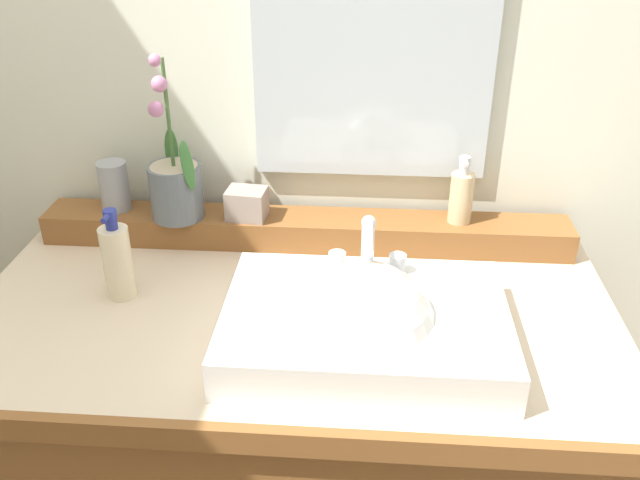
# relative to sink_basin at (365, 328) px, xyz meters

# --- Properties ---
(wall_back) EXTENTS (3.03, 0.20, 2.59)m
(wall_back) POSITION_rel_sink_basin_xyz_m (-0.14, 0.54, 0.39)
(wall_back) COLOR silver
(wall_back) RESTS_ON ground
(vanity_cabinet) EXTENTS (1.21, 0.65, 0.87)m
(vanity_cabinet) POSITION_rel_sink_basin_xyz_m (-0.14, 0.11, -0.47)
(vanity_cabinet) COLOR brown
(vanity_cabinet) RESTS_ON ground
(back_ledge) EXTENTS (1.14, 0.11, 0.06)m
(back_ledge) POSITION_rel_sink_basin_xyz_m (-0.14, 0.36, -0.01)
(back_ledge) COLOR brown
(back_ledge) RESTS_ON vanity_cabinet
(sink_basin) EXTENTS (0.48, 0.34, 0.27)m
(sink_basin) POSITION_rel_sink_basin_xyz_m (0.00, 0.00, 0.00)
(sink_basin) COLOR white
(sink_basin) RESTS_ON vanity_cabinet
(potted_plant) EXTENTS (0.12, 0.12, 0.35)m
(potted_plant) POSITION_rel_sink_basin_xyz_m (-0.41, 0.35, 0.10)
(potted_plant) COLOR slate
(potted_plant) RESTS_ON back_ledge
(soap_dispenser) EXTENTS (0.05, 0.05, 0.15)m
(soap_dispenser) POSITION_rel_sink_basin_xyz_m (0.19, 0.37, 0.08)
(soap_dispenser) COLOR #D5B889
(soap_dispenser) RESTS_ON back_ledge
(tumbler_cup) EXTENTS (0.06, 0.06, 0.11)m
(tumbler_cup) POSITION_rel_sink_basin_xyz_m (-0.55, 0.37, 0.08)
(tumbler_cup) COLOR #95989D
(tumbler_cup) RESTS_ON back_ledge
(trinket_box) EXTENTS (0.09, 0.07, 0.06)m
(trinket_box) POSITION_rel_sink_basin_xyz_m (-0.26, 0.35, 0.06)
(trinket_box) COLOR gray
(trinket_box) RESTS_ON back_ledge
(lotion_bottle) EXTENTS (0.06, 0.06, 0.18)m
(lotion_bottle) POSITION_rel_sink_basin_xyz_m (-0.47, 0.13, 0.04)
(lotion_bottle) COLOR beige
(lotion_bottle) RESTS_ON vanity_cabinet
(mirror) EXTENTS (0.49, 0.02, 0.47)m
(mirror) POSITION_rel_sink_basin_xyz_m (-0.00, 0.43, 0.34)
(mirror) COLOR silver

